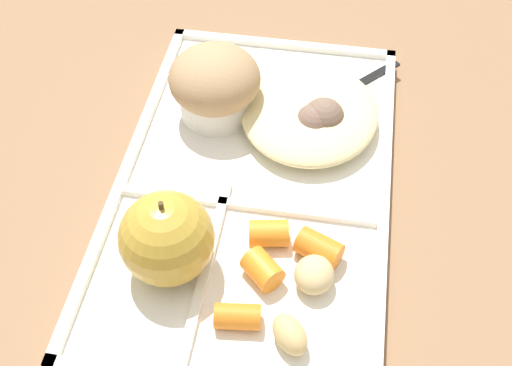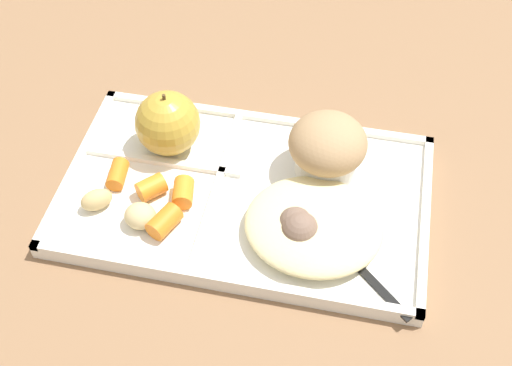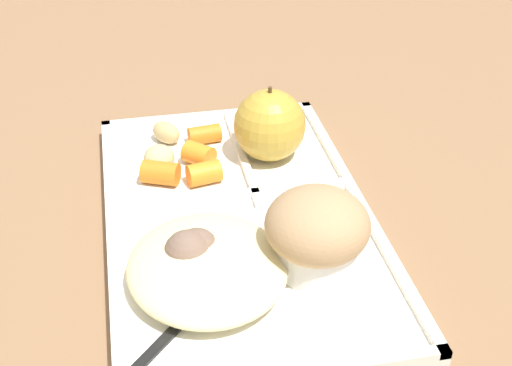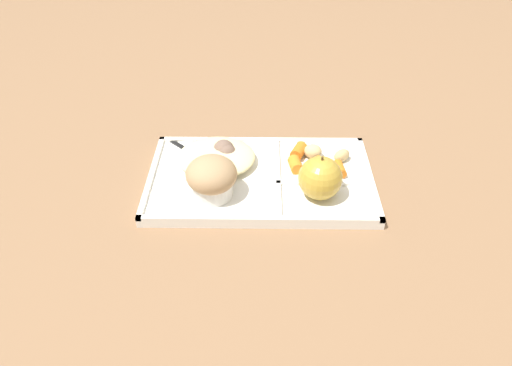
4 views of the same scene
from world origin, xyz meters
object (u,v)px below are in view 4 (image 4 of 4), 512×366
object	(u,v)px
green_apple	(321,178)
bran_muffin	(212,178)
plastic_fork	(197,156)
lunch_tray	(261,180)

from	to	relation	value
green_apple	bran_muffin	world-z (taller)	green_apple
green_apple	plastic_fork	xyz separation A→B (m)	(0.21, -0.11, -0.03)
lunch_tray	bran_muffin	world-z (taller)	bran_muffin
lunch_tray	green_apple	bearing A→B (deg)	152.99
bran_muffin	plastic_fork	size ratio (longest dim) A/B	0.70
lunch_tray	green_apple	world-z (taller)	green_apple
green_apple	bran_muffin	bearing A→B (deg)	0.00
bran_muffin	green_apple	bearing A→B (deg)	-180.00
green_apple	bran_muffin	xyz separation A→B (m)	(0.17, 0.00, -0.00)
lunch_tray	plastic_fork	distance (m)	0.13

